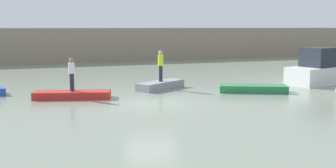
% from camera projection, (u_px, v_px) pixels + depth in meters
% --- Properties ---
extents(ground_plane, '(120.00, 120.00, 0.00)m').
position_uv_depth(ground_plane, '(151.00, 103.00, 19.09)').
color(ground_plane, gray).
extents(embankment_wall, '(80.00, 1.20, 3.52)m').
position_uv_depth(embankment_wall, '(85.00, 45.00, 40.79)').
color(embankment_wall, gray).
rests_on(embankment_wall, ground_plane).
extents(motorboat, '(5.65, 3.24, 2.35)m').
position_uv_depth(motorboat, '(322.00, 71.00, 25.61)').
color(motorboat, white).
rests_on(motorboat, ground_plane).
extents(rowboat_red, '(4.02, 2.11, 0.39)m').
position_uv_depth(rowboat_red, '(72.00, 95.00, 20.27)').
color(rowboat_red, red).
rests_on(rowboat_red, ground_plane).
extents(rowboat_grey, '(3.32, 2.59, 0.45)m').
position_uv_depth(rowboat_grey, '(161.00, 85.00, 23.37)').
color(rowboat_grey, gray).
rests_on(rowboat_grey, ground_plane).
extents(rowboat_green, '(3.95, 2.72, 0.40)m').
position_uv_depth(rowboat_green, '(253.00, 88.00, 22.31)').
color(rowboat_green, '#2D7F47').
rests_on(rowboat_green, ground_plane).
extents(person_hiviz_shirt, '(0.32, 0.32, 1.83)m').
position_uv_depth(person_hiviz_shirt, '(161.00, 64.00, 23.19)').
color(person_hiviz_shirt, '#232838').
rests_on(person_hiviz_shirt, rowboat_grey).
extents(person_white_shirt, '(0.32, 0.32, 1.70)m').
position_uv_depth(person_white_shirt, '(72.00, 73.00, 20.10)').
color(person_white_shirt, '#232838').
rests_on(person_white_shirt, rowboat_red).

